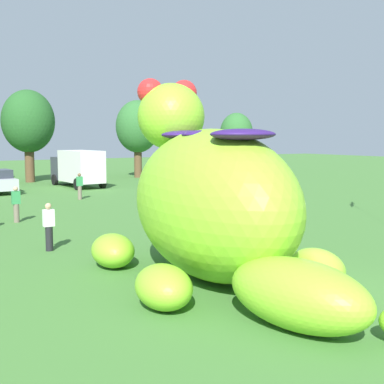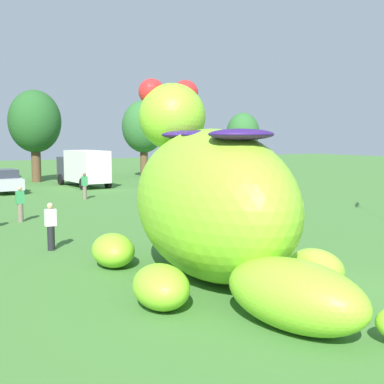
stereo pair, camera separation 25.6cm
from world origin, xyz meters
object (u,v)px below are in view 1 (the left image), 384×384
Objects in this scene: box_truck at (78,167)px; spectator_near_inflatable at (49,227)px; giant_inflatable_creature at (211,201)px; spectator_by_cars at (80,186)px; spectator_wandering at (16,205)px.

spectator_near_inflatable is (-8.62, -21.71, -0.75)m from box_truck.
giant_inflatable_creature reaches higher than spectator_by_cars.
spectator_by_cars is 8.79m from spectator_wandering.
box_truck is at bearing 71.56° from spectator_by_cars.
spectator_near_inflatable and spectator_wandering have the same top height.
spectator_by_cars is 1.00× the size of spectator_wandering.
giant_inflatable_creature is at bearing -101.48° from box_truck.
spectator_near_inflatable is 14.83m from spectator_by_cars.
giant_inflatable_creature is 12.82m from spectator_wandering.
giant_inflatable_creature is at bearing -61.96° from spectator_near_inflatable.
giant_inflatable_creature is 1.83× the size of box_truck.
giant_inflatable_creature is 7.01× the size of spectator_by_cars.
spectator_wandering is at bearing 86.61° from spectator_near_inflatable.
spectator_near_inflatable is at bearing -93.39° from spectator_wandering.
giant_inflatable_creature reaches higher than spectator_near_inflatable.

